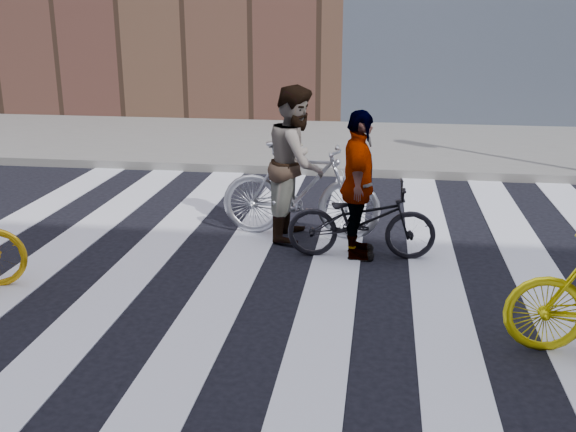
% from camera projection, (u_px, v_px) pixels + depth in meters
% --- Properties ---
extents(ground, '(100.00, 100.00, 0.00)m').
position_uv_depth(ground, '(277.00, 291.00, 6.95)').
color(ground, black).
rests_on(ground, ground).
extents(sidewalk_far, '(100.00, 5.00, 0.15)m').
position_uv_depth(sidewalk_far, '(333.00, 144.00, 14.02)').
color(sidewalk_far, gray).
rests_on(sidewalk_far, ground).
extents(zebra_crosswalk, '(8.25, 10.00, 0.01)m').
position_uv_depth(zebra_crosswalk, '(277.00, 290.00, 6.95)').
color(zebra_crosswalk, white).
rests_on(zebra_crosswalk, ground).
extents(bike_silver_mid, '(2.05, 0.70, 1.21)m').
position_uv_depth(bike_silver_mid, '(300.00, 190.00, 8.43)').
color(bike_silver_mid, silver).
rests_on(bike_silver_mid, ground).
extents(bike_dark_rear, '(1.73, 0.68, 0.90)m').
position_uv_depth(bike_dark_rear, '(361.00, 220.00, 7.76)').
color(bike_dark_rear, black).
rests_on(bike_dark_rear, ground).
extents(rider_mid, '(0.78, 0.97, 1.91)m').
position_uv_depth(rider_mid, '(297.00, 163.00, 8.33)').
color(rider_mid, slate).
rests_on(rider_mid, ground).
extents(rider_rear, '(0.47, 1.03, 1.72)m').
position_uv_depth(rider_rear, '(358.00, 186.00, 7.65)').
color(rider_rear, slate).
rests_on(rider_rear, ground).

